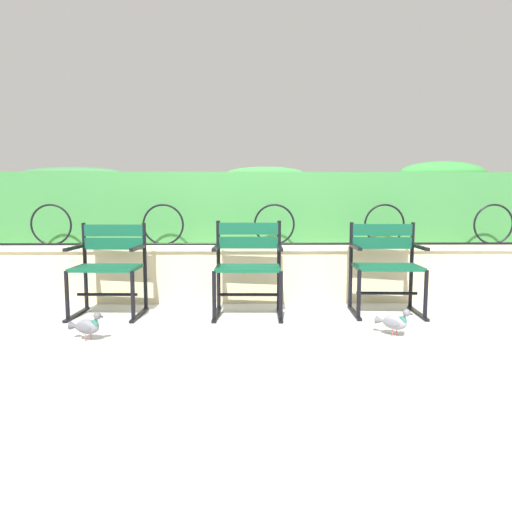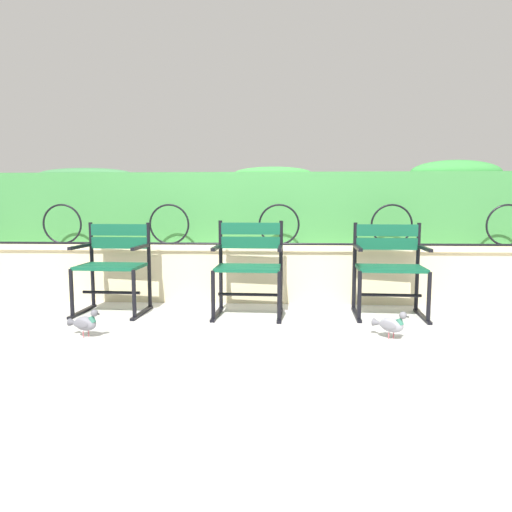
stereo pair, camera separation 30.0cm
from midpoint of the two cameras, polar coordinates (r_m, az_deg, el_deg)
ground_plane at (r=4.17m, az=-2.07°, el=-7.59°), size 60.00×60.00×0.00m
stone_wall at (r=4.86m, az=-1.94°, el=-1.99°), size 7.93×0.41×0.59m
iron_arch_fence at (r=4.75m, az=-5.64°, el=3.46°), size 7.38×0.02×0.42m
hedge_row at (r=5.22m, az=-1.43°, el=6.29°), size 7.77×0.48×0.89m
park_chair_left at (r=4.47m, az=-19.43°, el=-1.03°), size 0.63×0.54×0.83m
park_chair_centre at (r=4.22m, az=-3.00°, el=-1.04°), size 0.63×0.54×0.85m
park_chair_right at (r=4.41m, az=13.75°, el=-0.94°), size 0.64×0.55×0.84m
pigeon_near_chairs at (r=3.74m, az=-22.23°, el=-7.96°), size 0.28×0.16×0.22m
pigeon_far_side at (r=3.71m, az=14.39°, el=-7.82°), size 0.24×0.23×0.22m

